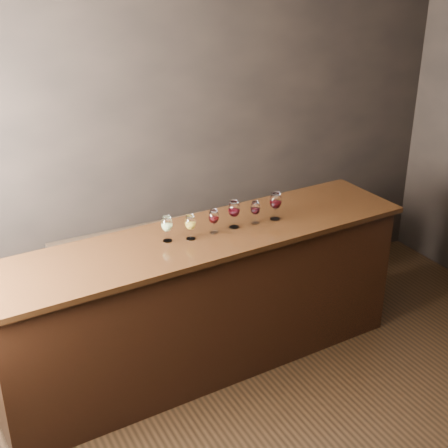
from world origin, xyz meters
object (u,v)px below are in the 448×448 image
glass_red_b (234,210)px  glass_red_c (255,209)px  glass_amber (190,223)px  glass_red_d (276,201)px  glass_white (167,225)px  glass_red_a (214,217)px  bar_counter (204,305)px  back_bar_shelf (193,268)px

glass_red_b → glass_red_c: 0.17m
glass_red_c → glass_amber: bearing=-177.8°
glass_red_d → glass_white: bearing=177.6°
glass_red_c → glass_red_b: bearing=177.6°
glass_white → glass_red_a: glass_white is taller
bar_counter → glass_red_c: 0.81m
bar_counter → back_bar_shelf: 0.78m
bar_counter → glass_red_a: glass_red_a is taller
glass_red_a → glass_amber: bearing=-175.2°
glass_white → glass_red_c: glass_white is taller
bar_counter → glass_amber: 0.70m
glass_amber → glass_red_c: glass_amber is taller
bar_counter → glass_red_c: size_ratio=17.94×
bar_counter → glass_red_d: (0.60, -0.00, 0.71)m
glass_red_a → glass_white: bearing=174.9°
glass_red_b → glass_red_d: glass_red_d is taller
back_bar_shelf → glass_red_c: glass_red_c is taller
glass_amber → glass_red_d: size_ratio=0.85×
glass_white → glass_red_d: 0.85m
glass_amber → glass_red_b: 0.36m
bar_counter → glass_red_c: (0.43, 0.01, 0.69)m
back_bar_shelf → bar_counter: bearing=-109.4°
bar_counter → glass_red_d: bearing=-3.2°
bar_counter → glass_white: bearing=169.7°
glass_red_a → glass_red_d: size_ratio=0.83×
bar_counter → glass_red_a: (0.09, 0.00, 0.69)m
glass_white → glass_red_b: 0.51m
back_bar_shelf → glass_red_b: (0.00, -0.71, 0.82)m
glass_red_a → glass_red_d: 0.51m
bar_counter → glass_red_b: 0.76m
back_bar_shelf → glass_red_d: size_ratio=11.14×
back_bar_shelf → glass_amber: (-0.35, -0.74, 0.80)m
back_bar_shelf → glass_red_a: 1.09m
glass_red_a → glass_red_c: 0.34m
glass_red_c → glass_red_a: bearing=-179.2°
glass_amber → glass_red_d: (0.69, 0.01, 0.02)m
glass_white → bar_counter: bearing=-7.4°
glass_red_b → glass_amber: bearing=-175.5°
back_bar_shelf → glass_red_d: (0.34, -0.73, 0.83)m
glass_red_b → glass_white: bearing=177.9°
bar_counter → back_bar_shelf: size_ratio=1.30×
glass_red_d → glass_red_a: bearing=179.4°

